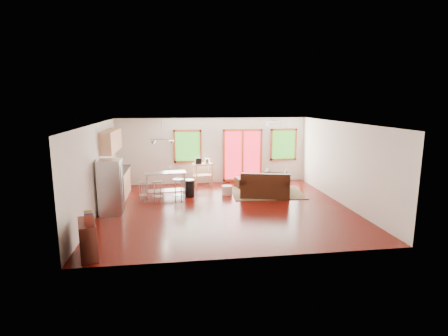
{
  "coord_description": "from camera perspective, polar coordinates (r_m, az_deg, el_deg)",
  "views": [
    {
      "loc": [
        -1.48,
        -10.21,
        3.22
      ],
      "look_at": [
        0.0,
        0.3,
        1.2
      ],
      "focal_mm": 28.0,
      "sensor_mm": 36.0,
      "label": 1
    }
  ],
  "objects": [
    {
      "name": "trash_can",
      "position": [
        12.1,
        -5.58,
        -3.25
      ],
      "size": [
        0.4,
        0.4,
        0.59
      ],
      "rotation": [
        0.0,
        0.0,
        -0.29
      ],
      "color": "black",
      "rests_on": "floor"
    },
    {
      "name": "french_doors",
      "position": [
        14.09,
        3.04,
        2.11
      ],
      "size": [
        1.6,
        0.05,
        2.1
      ],
      "color": "red",
      "rests_on": "back_wall"
    },
    {
      "name": "floor",
      "position": [
        10.81,
        0.22,
        -6.61
      ],
      "size": [
        7.5,
        7.0,
        0.02
      ],
      "primitive_type": "cube",
      "color": "#390704",
      "rests_on": "ground"
    },
    {
      "name": "pouf",
      "position": [
        12.31,
        0.49,
        -3.63
      ],
      "size": [
        0.45,
        0.45,
        0.32
      ],
      "primitive_type": "cylinder",
      "rotation": [
        0.0,
        0.0,
        -0.28
      ],
      "color": "beige",
      "rests_on": "floor"
    },
    {
      "name": "armchair",
      "position": [
        13.26,
        8.42,
        -1.65
      ],
      "size": [
        0.99,
        0.97,
        0.79
      ],
      "primitive_type": "imported",
      "rotation": [
        0.0,
        0.0,
        2.72
      ],
      "color": "black",
      "rests_on": "floor"
    },
    {
      "name": "pendant_light",
      "position": [
        11.79,
        -10.03,
        4.17
      ],
      "size": [
        0.8,
        0.18,
        0.79
      ],
      "color": "gray",
      "rests_on": "ceiling"
    },
    {
      "name": "bar_stool_b",
      "position": [
        11.37,
        -10.84,
        -3.0
      ],
      "size": [
        0.36,
        0.36,
        0.74
      ],
      "rotation": [
        0.0,
        0.0,
        0.03
      ],
      "color": "#B7BABC",
      "rests_on": "floor"
    },
    {
      "name": "bar_stool_a",
      "position": [
        11.73,
        -13.1,
        -2.97
      ],
      "size": [
        0.4,
        0.4,
        0.66
      ],
      "rotation": [
        0.0,
        0.0,
        -0.36
      ],
      "color": "#B7BABC",
      "rests_on": "floor"
    },
    {
      "name": "rug",
      "position": [
        12.62,
        7.03,
        -4.03
      ],
      "size": [
        2.57,
        2.04,
        0.02
      ],
      "primitive_type": "cube",
      "rotation": [
        0.0,
        0.0,
        -0.06
      ],
      "color": "#4A643F",
      "rests_on": "floor"
    },
    {
      "name": "bookshelf",
      "position": [
        7.99,
        -21.35,
        -10.67
      ],
      "size": [
        0.55,
        0.92,
        1.02
      ],
      "rotation": [
        0.0,
        0.0,
        0.27
      ],
      "color": "#39140C",
      "rests_on": "floor"
    },
    {
      "name": "ceiling_flush",
      "position": [
        11.26,
        7.93,
        7.16
      ],
      "size": [
        0.35,
        0.35,
        0.12
      ],
      "primitive_type": "cube",
      "color": "white",
      "rests_on": "ceiling"
    },
    {
      "name": "coffee_table",
      "position": [
        12.79,
        7.2,
        -2.12
      ],
      "size": [
        1.27,
        0.99,
        0.45
      ],
      "rotation": [
        0.0,
        0.0,
        0.32
      ],
      "color": "#39140C",
      "rests_on": "floor"
    },
    {
      "name": "right_wall",
      "position": [
        11.64,
        18.88,
        0.69
      ],
      "size": [
        0.02,
        7.0,
        2.6
      ],
      "primitive_type": "cube",
      "color": "silver",
      "rests_on": "ground"
    },
    {
      "name": "loveseat",
      "position": [
        12.06,
        6.7,
        -3.08
      ],
      "size": [
        1.83,
        1.32,
        0.88
      ],
      "rotation": [
        0.0,
        0.0,
        -0.26
      ],
      "color": "black",
      "rests_on": "floor"
    },
    {
      "name": "ottoman",
      "position": [
        13.31,
        3.26,
        -2.38
      ],
      "size": [
        0.67,
        0.67,
        0.39
      ],
      "primitive_type": "cube",
      "rotation": [
        0.0,
        0.0,
        0.16
      ],
      "color": "black",
      "rests_on": "floor"
    },
    {
      "name": "vase",
      "position": [
        12.76,
        6.2,
        -1.53
      ],
      "size": [
        0.23,
        0.23,
        0.31
      ],
      "rotation": [
        0.0,
        0.0,
        -0.28
      ],
      "color": "silver",
      "rests_on": "coffee_table"
    },
    {
      "name": "ceiling",
      "position": [
        10.34,
        0.23,
        7.39
      ],
      "size": [
        7.5,
        7.0,
        0.02
      ],
      "primitive_type": "cube",
      "color": "white",
      "rests_on": "ground"
    },
    {
      "name": "left_wall",
      "position": [
        10.64,
        -20.25,
        -0.3
      ],
      "size": [
        0.02,
        7.0,
        2.6
      ],
      "primitive_type": "cube",
      "color": "silver",
      "rests_on": "ground"
    },
    {
      "name": "window_left",
      "position": [
        13.79,
        -5.97,
        3.55
      ],
      "size": [
        1.1,
        0.05,
        1.3
      ],
      "color": "#275E19",
      "rests_on": "back_wall"
    },
    {
      "name": "window_right",
      "position": [
        14.46,
        9.7,
        3.79
      ],
      "size": [
        1.1,
        0.05,
        1.3
      ],
      "color": "#275E19",
      "rests_on": "back_wall"
    },
    {
      "name": "cabinets",
      "position": [
        12.3,
        -17.26,
        -0.46
      ],
      "size": [
        0.64,
        2.24,
        2.3
      ],
      "color": "tan",
      "rests_on": "floor"
    },
    {
      "name": "kitchen_cart",
      "position": [
        13.5,
        -3.58,
        0.21
      ],
      "size": [
        0.79,
        0.58,
        1.1
      ],
      "rotation": [
        0.0,
        0.0,
        0.17
      ],
      "color": "tan",
      "rests_on": "floor"
    },
    {
      "name": "back_wall",
      "position": [
        13.93,
        -1.84,
        2.85
      ],
      "size": [
        7.5,
        0.02,
        2.6
      ],
      "primitive_type": "cube",
      "color": "silver",
      "rests_on": "ground"
    },
    {
      "name": "book",
      "position": [
        12.63,
        8.2,
        -1.54
      ],
      "size": [
        0.22,
        0.04,
        0.3
      ],
      "primitive_type": "imported",
      "rotation": [
        0.0,
        0.0,
        -0.06
      ],
      "color": "maroon",
      "rests_on": "coffee_table"
    },
    {
      "name": "refrigerator",
      "position": [
        10.56,
        -17.97,
        -3.0
      ],
      "size": [
        0.66,
        0.63,
        1.6
      ],
      "rotation": [
        0.0,
        0.0,
        -0.01
      ],
      "color": "#B7BABC",
      "rests_on": "floor"
    },
    {
      "name": "island",
      "position": [
        12.03,
        -9.52,
        -1.95
      ],
      "size": [
        1.43,
        0.69,
        0.87
      ],
      "rotation": [
        0.0,
        0.0,
        0.1
      ],
      "color": "#B7BABC",
      "rests_on": "floor"
    },
    {
      "name": "cup",
      "position": [
        12.13,
        -8.91,
        0.12
      ],
      "size": [
        0.13,
        0.11,
        0.11
      ],
      "primitive_type": "imported",
      "rotation": [
        0.0,
        0.0,
        0.22
      ],
      "color": "white",
      "rests_on": "island"
    },
    {
      "name": "front_wall",
      "position": [
        7.13,
        4.29,
        -4.89
      ],
      "size": [
        7.5,
        0.02,
        2.6
      ],
      "primitive_type": "cube",
      "color": "silver",
      "rests_on": "ground"
    },
    {
      "name": "bar_stool_c",
      "position": [
        11.41,
        -7.48,
        -2.75
      ],
      "size": [
        0.37,
        0.37,
        0.77
      ],
      "rotation": [
        0.0,
        0.0,
        -0.02
      ],
      "color": "#B7BABC",
      "rests_on": "floor"
    }
  ]
}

